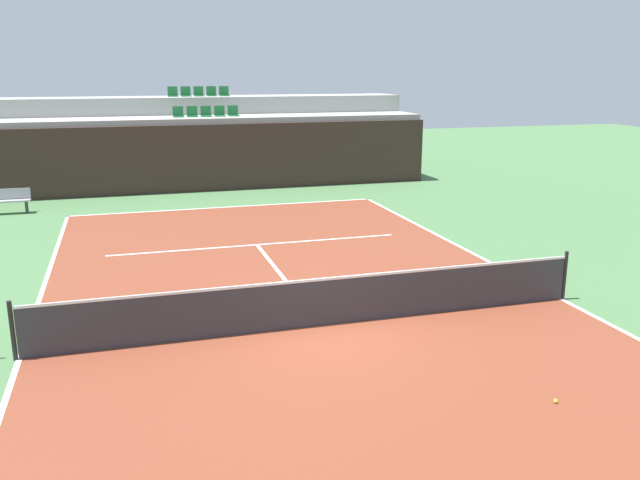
% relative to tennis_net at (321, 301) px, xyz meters
% --- Properties ---
extents(ground_plane, '(80.00, 80.00, 0.00)m').
position_rel_tennis_net_xyz_m(ground_plane, '(0.00, 0.00, -0.51)').
color(ground_plane, '#477042').
extents(court_surface, '(11.00, 24.00, 0.01)m').
position_rel_tennis_net_xyz_m(court_surface, '(0.00, 0.00, -0.50)').
color(court_surface, brown).
rests_on(court_surface, ground_plane).
extents(baseline_far, '(11.00, 0.10, 0.00)m').
position_rel_tennis_net_xyz_m(baseline_far, '(0.00, 11.95, -0.50)').
color(baseline_far, white).
rests_on(baseline_far, court_surface).
extents(sideline_left, '(0.10, 24.00, 0.00)m').
position_rel_tennis_net_xyz_m(sideline_left, '(-5.45, 0.00, -0.50)').
color(sideline_left, white).
rests_on(sideline_left, court_surface).
extents(sideline_right, '(0.10, 24.00, 0.00)m').
position_rel_tennis_net_xyz_m(sideline_right, '(5.45, 0.00, -0.50)').
color(sideline_right, white).
rests_on(sideline_right, court_surface).
extents(service_line_far, '(8.26, 0.10, 0.00)m').
position_rel_tennis_net_xyz_m(service_line_far, '(0.00, 6.40, -0.50)').
color(service_line_far, white).
rests_on(service_line_far, court_surface).
extents(centre_service_line, '(0.10, 6.40, 0.00)m').
position_rel_tennis_net_xyz_m(centre_service_line, '(0.00, 3.20, -0.50)').
color(centre_service_line, white).
rests_on(centre_service_line, court_surface).
extents(back_wall, '(18.61, 0.30, 2.71)m').
position_rel_tennis_net_xyz_m(back_wall, '(0.00, 15.56, 0.85)').
color(back_wall, '#33231E').
rests_on(back_wall, ground_plane).
extents(stands_tier_lower, '(18.61, 2.40, 2.93)m').
position_rel_tennis_net_xyz_m(stands_tier_lower, '(0.00, 16.91, 0.96)').
color(stands_tier_lower, '#9E9E99').
rests_on(stands_tier_lower, ground_plane).
extents(stands_tier_upper, '(18.61, 2.40, 3.68)m').
position_rel_tennis_net_xyz_m(stands_tier_upper, '(0.00, 19.31, 1.33)').
color(stands_tier_upper, '#9E9E99').
rests_on(stands_tier_upper, ground_plane).
extents(seating_row_lower, '(2.75, 0.44, 0.44)m').
position_rel_tennis_net_xyz_m(seating_row_lower, '(0.00, 17.00, 2.55)').
color(seating_row_lower, '#1E6633').
rests_on(seating_row_lower, stands_tier_lower).
extents(seating_row_upper, '(2.75, 0.44, 0.44)m').
position_rel_tennis_net_xyz_m(seating_row_upper, '(0.00, 19.40, 3.30)').
color(seating_row_upper, '#1E6633').
rests_on(seating_row_upper, stands_tier_upper).
extents(tennis_net, '(11.08, 0.08, 1.07)m').
position_rel_tennis_net_xyz_m(tennis_net, '(0.00, 0.00, 0.00)').
color(tennis_net, black).
rests_on(tennis_net, court_surface).
extents(player_bench, '(1.50, 0.40, 0.85)m').
position_rel_tennis_net_xyz_m(player_bench, '(-7.45, 13.10, -0.00)').
color(player_bench, '#99999E').
rests_on(player_bench, ground_plane).
extents(tennis_ball_1, '(0.07, 0.07, 0.07)m').
position_rel_tennis_net_xyz_m(tennis_ball_1, '(2.48, -3.97, -0.47)').
color(tennis_ball_1, '#CCE033').
rests_on(tennis_ball_1, court_surface).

